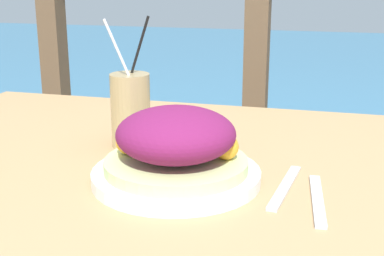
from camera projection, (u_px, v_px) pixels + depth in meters
patio_table at (184, 217)px, 0.91m from camera, size 1.29×0.94×0.73m
railing_fence at (256, 68)px, 1.63m from camera, size 2.80×0.08×1.13m
sea_backdrop at (301, 86)px, 4.10m from camera, size 12.00×4.00×0.42m
salad_plate at (175, 151)px, 0.83m from camera, size 0.27×0.27×0.12m
drink_glass at (131, 110)px, 1.00m from camera, size 0.08×0.07×0.24m
fork at (285, 187)px, 0.82m from camera, size 0.04×0.18×0.00m
knife at (317, 200)px, 0.77m from camera, size 0.03×0.18×0.00m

